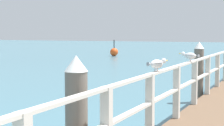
% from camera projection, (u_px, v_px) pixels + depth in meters
% --- Properties ---
extents(pier_railing, '(0.12, 22.74, 1.05)m').
position_uv_depth(pier_railing, '(218.00, 66.00, 11.98)').
color(pier_railing, beige).
rests_on(pier_railing, pier_deck).
extents(dock_piling_near, '(0.29, 0.29, 1.79)m').
position_uv_depth(dock_piling_near, '(77.00, 126.00, 4.76)').
color(dock_piling_near, '#6B6056').
rests_on(dock_piling_near, ground_plane).
extents(dock_piling_far, '(0.29, 0.29, 1.79)m').
position_uv_depth(dock_piling_far, '(199.00, 72.00, 11.27)').
color(dock_piling_far, '#6B6056').
rests_on(dock_piling_far, ground_plane).
extents(seagull_foreground, '(0.25, 0.45, 0.21)m').
position_uv_depth(seagull_foreground, '(157.00, 63.00, 6.38)').
color(seagull_foreground, white).
rests_on(seagull_foreground, pier_railing).
extents(seagull_background, '(0.48, 0.22, 0.21)m').
position_uv_depth(seagull_background, '(190.00, 55.00, 8.56)').
color(seagull_background, white).
rests_on(seagull_background, pier_railing).
extents(channel_buoy, '(0.70, 0.70, 1.40)m').
position_uv_depth(channel_buoy, '(114.00, 52.00, 33.18)').
color(channel_buoy, '#E54C19').
rests_on(channel_buoy, ground_plane).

